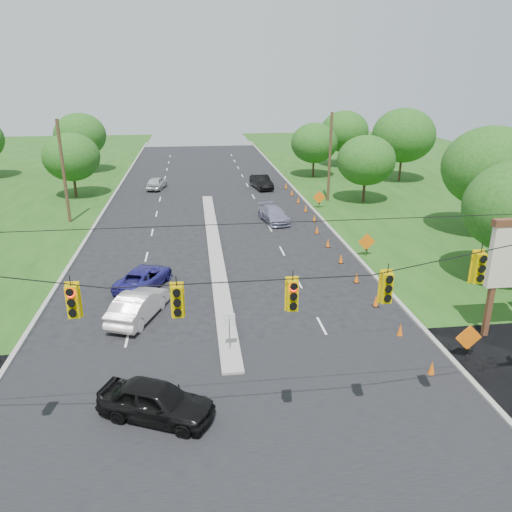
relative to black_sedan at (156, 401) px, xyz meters
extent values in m
plane|color=black|center=(3.14, -1.54, -0.77)|extent=(160.00, 160.00, 0.00)
cube|color=black|center=(3.14, -1.54, -0.77)|extent=(160.00, 14.00, 0.02)
cube|color=gray|center=(-6.96, 28.46, -0.77)|extent=(0.25, 110.00, 0.16)
cube|color=gray|center=(13.24, 28.46, -0.77)|extent=(0.25, 110.00, 0.16)
cube|color=gray|center=(3.14, 19.46, -0.77)|extent=(1.00, 34.00, 0.18)
cylinder|color=gray|center=(3.14, 4.46, 0.13)|extent=(0.06, 0.06, 1.80)
cube|color=white|center=(3.14, 4.46, 0.93)|extent=(0.55, 0.04, 0.70)
cylinder|color=black|center=(3.14, -2.54, 6.23)|extent=(24.00, 0.04, 0.04)
cube|color=#FFD400|center=(-1.86, -2.54, 5.46)|extent=(0.34, 0.24, 1.00)
cube|color=#FFD400|center=(1.14, -2.54, 5.28)|extent=(0.34, 0.24, 1.00)
cube|color=#FFD400|center=(4.64, -2.54, 5.28)|extent=(0.34, 0.24, 1.00)
cube|color=#FFD400|center=(7.64, -2.54, 5.37)|extent=(0.34, 0.24, 1.00)
cube|color=#FFD400|center=(10.64, -2.54, 5.90)|extent=(0.34, 0.24, 1.00)
cylinder|color=#422D1C|center=(-9.36, 28.46, 3.73)|extent=(0.28, 0.28, 9.00)
cylinder|color=#422D1C|center=(15.64, 33.46, 3.73)|extent=(0.28, 0.28, 9.00)
cube|color=#59331E|center=(16.04, 4.46, 1.43)|extent=(0.25, 0.25, 4.40)
cone|color=#DB5B11|center=(11.79, 1.46, -0.42)|extent=(0.32, 0.32, 0.70)
cone|color=#DB5B11|center=(11.79, 4.96, -0.42)|extent=(0.32, 0.32, 0.70)
cone|color=#DB5B11|center=(11.79, 8.46, -0.42)|extent=(0.32, 0.32, 0.70)
cone|color=#DB5B11|center=(11.79, 11.96, -0.42)|extent=(0.32, 0.32, 0.70)
cone|color=#DB5B11|center=(11.79, 15.46, -0.42)|extent=(0.32, 0.32, 0.70)
cone|color=#DB5B11|center=(11.79, 18.96, -0.42)|extent=(0.32, 0.32, 0.70)
cone|color=#DB5B11|center=(11.79, 22.46, -0.42)|extent=(0.32, 0.32, 0.70)
cone|color=#DB5B11|center=(12.39, 25.96, -0.42)|extent=(0.32, 0.32, 0.70)
cone|color=#DB5B11|center=(12.39, 29.46, -0.42)|extent=(0.32, 0.32, 0.70)
cone|color=#DB5B11|center=(12.39, 32.96, -0.42)|extent=(0.32, 0.32, 0.70)
cone|color=#DB5B11|center=(12.39, 36.46, -0.42)|extent=(0.32, 0.32, 0.70)
cone|color=#DB5B11|center=(12.39, 39.96, -0.42)|extent=(0.32, 0.32, 0.70)
cube|color=black|center=(13.94, 2.46, -0.22)|extent=(0.06, 0.58, 0.26)
cube|color=black|center=(13.94, 2.46, -0.22)|extent=(0.06, 0.58, 0.26)
cube|color=orange|center=(13.94, 2.46, 0.38)|extent=(1.27, 0.05, 1.27)
cube|color=black|center=(13.94, 16.46, -0.22)|extent=(0.06, 0.58, 0.26)
cube|color=black|center=(13.94, 16.46, -0.22)|extent=(0.06, 0.58, 0.26)
cube|color=orange|center=(13.94, 16.46, 0.38)|extent=(1.27, 0.05, 1.27)
cube|color=black|center=(13.94, 30.46, -0.22)|extent=(0.06, 0.58, 0.26)
cube|color=black|center=(13.94, 30.46, -0.22)|extent=(0.06, 0.58, 0.26)
cube|color=orange|center=(13.94, 30.46, 0.38)|extent=(1.27, 0.05, 1.27)
cylinder|color=black|center=(-10.86, 38.46, 0.49)|extent=(0.28, 0.28, 2.52)
ellipsoid|color=#194C14|center=(-10.86, 38.46, 3.57)|extent=(5.88, 5.88, 5.04)
cylinder|color=black|center=(-12.86, 53.46, 0.67)|extent=(0.28, 0.28, 2.88)
ellipsoid|color=#194C14|center=(-12.86, 53.46, 4.19)|extent=(6.72, 6.72, 5.76)
cylinder|color=black|center=(21.14, 10.46, 0.67)|extent=(0.28, 0.28, 2.88)
cylinder|color=black|center=(25.14, 20.46, 0.85)|extent=(0.28, 0.28, 3.24)
ellipsoid|color=#194C14|center=(25.14, 20.46, 4.81)|extent=(7.56, 7.56, 6.48)
cylinder|color=black|center=(19.14, 32.46, 0.49)|extent=(0.28, 0.28, 2.52)
ellipsoid|color=#194C14|center=(19.14, 32.46, 3.57)|extent=(5.88, 5.88, 5.04)
cylinder|color=black|center=(27.14, 42.46, 0.85)|extent=(0.28, 0.28, 3.24)
ellipsoid|color=#194C14|center=(27.14, 42.46, 4.81)|extent=(7.56, 7.56, 6.48)
cylinder|color=black|center=(23.14, 53.46, 0.67)|extent=(0.28, 0.28, 2.88)
ellipsoid|color=#194C14|center=(23.14, 53.46, 4.19)|extent=(6.72, 6.72, 5.76)
cylinder|color=black|center=(17.14, 46.46, 0.49)|extent=(0.28, 0.28, 2.52)
ellipsoid|color=#194C14|center=(17.14, 46.46, 3.57)|extent=(5.88, 5.88, 5.04)
imported|color=black|center=(0.00, 0.00, 0.00)|extent=(4.85, 3.49, 1.53)
imported|color=silver|center=(-1.46, 8.61, 0.01)|extent=(3.19, 5.01, 1.56)
imported|color=navy|center=(-1.53, 12.85, -0.11)|extent=(3.76, 5.22, 1.32)
imported|color=gray|center=(8.78, 26.43, -0.08)|extent=(2.67, 4.97, 1.37)
imported|color=#B8B8B8|center=(-2.49, 41.69, -0.06)|extent=(2.51, 4.43, 1.42)
imported|color=black|center=(9.57, 40.46, 0.01)|extent=(2.36, 4.92, 1.56)
camera|label=1|loc=(1.78, -16.27, 11.65)|focal=35.00mm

